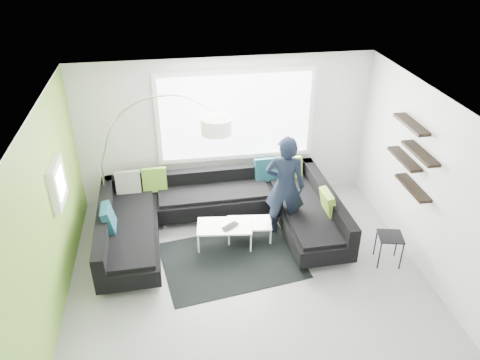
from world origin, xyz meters
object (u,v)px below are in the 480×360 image
object	(u,v)px
arc_lamp	(101,163)
person	(285,187)
coffee_table	(237,232)
sectional_sofa	(220,218)
side_table	(388,249)
laptop	(232,228)

from	to	relation	value
arc_lamp	person	distance (m)	3.18
coffee_table	arc_lamp	size ratio (longest dim) A/B	0.48
sectional_sofa	person	distance (m)	1.25
coffee_table	arc_lamp	world-z (taller)	arc_lamp
sectional_sofa	person	xyz separation A→B (m)	(1.12, -0.02, 0.55)
side_table	coffee_table	bearing A→B (deg)	157.89
arc_lamp	person	bearing A→B (deg)	-1.89
arc_lamp	side_table	world-z (taller)	arc_lamp
person	sectional_sofa	bearing A→B (deg)	16.92
sectional_sofa	person	world-z (taller)	person
arc_lamp	laptop	distance (m)	2.52
sectional_sofa	arc_lamp	size ratio (longest dim) A/B	1.66
person	laptop	size ratio (longest dim) A/B	4.96
sectional_sofa	person	bearing A→B (deg)	-2.48
side_table	person	size ratio (longest dim) A/B	0.28
side_table	laptop	world-z (taller)	side_table
side_table	sectional_sofa	bearing A→B (deg)	156.70
side_table	person	world-z (taller)	person
coffee_table	side_table	size ratio (longest dim) A/B	2.25
coffee_table	person	size ratio (longest dim) A/B	0.63
sectional_sofa	side_table	size ratio (longest dim) A/B	7.82
coffee_table	laptop	world-z (taller)	laptop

